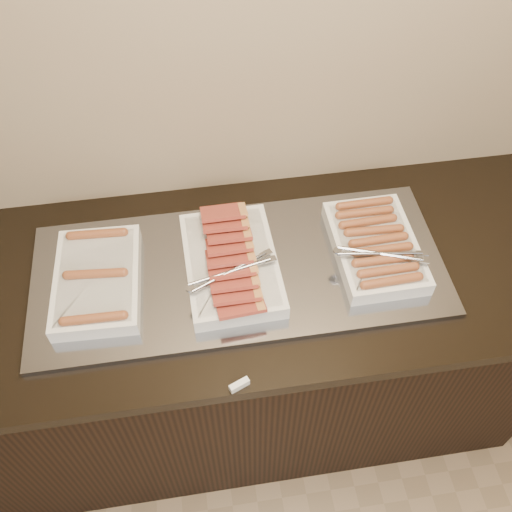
{
  "coord_description": "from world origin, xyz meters",
  "views": [
    {
      "loc": [
        -0.09,
        1.14,
        2.26
      ],
      "look_at": [
        0.06,
        2.13,
        0.97
      ],
      "focal_mm": 40.0,
      "sensor_mm": 36.0,
      "label": 1
    }
  ],
  "objects_px": {
    "warming_tray": "(239,271)",
    "dish_left": "(97,280)",
    "dish_center": "(231,263)",
    "counter": "(240,347)",
    "dish_right": "(376,246)"
  },
  "relations": [
    {
      "from": "counter",
      "to": "dish_center",
      "type": "xyz_separation_m",
      "value": [
        -0.02,
        -0.0,
        0.5
      ]
    },
    {
      "from": "counter",
      "to": "dish_left",
      "type": "relative_size",
      "value": 5.7
    },
    {
      "from": "dish_center",
      "to": "counter",
      "type": "bearing_deg",
      "value": 10.5
    },
    {
      "from": "dish_center",
      "to": "dish_left",
      "type": "bearing_deg",
      "value": 177.84
    },
    {
      "from": "warming_tray",
      "to": "dish_right",
      "type": "xyz_separation_m",
      "value": [
        0.41,
        -0.0,
        0.04
      ]
    },
    {
      "from": "dish_left",
      "to": "dish_right",
      "type": "relative_size",
      "value": 1.01
    },
    {
      "from": "counter",
      "to": "dish_center",
      "type": "relative_size",
      "value": 4.99
    },
    {
      "from": "warming_tray",
      "to": "dish_center",
      "type": "bearing_deg",
      "value": -171.44
    },
    {
      "from": "warming_tray",
      "to": "dish_left",
      "type": "xyz_separation_m",
      "value": [
        -0.4,
        0.0,
        0.04
      ]
    },
    {
      "from": "counter",
      "to": "dish_center",
      "type": "bearing_deg",
      "value": -167.85
    },
    {
      "from": "dish_right",
      "to": "dish_left",
      "type": "bearing_deg",
      "value": 179.1
    },
    {
      "from": "counter",
      "to": "warming_tray",
      "type": "relative_size",
      "value": 1.72
    },
    {
      "from": "dish_left",
      "to": "counter",
      "type": "bearing_deg",
      "value": 2.19
    },
    {
      "from": "counter",
      "to": "dish_center",
      "type": "height_order",
      "value": "dish_center"
    },
    {
      "from": "dish_center",
      "to": "dish_right",
      "type": "xyz_separation_m",
      "value": [
        0.43,
        -0.0,
        -0.0
      ]
    }
  ]
}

